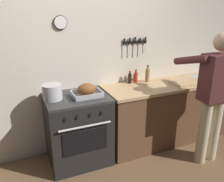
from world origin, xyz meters
The scene contains 10 objects.
wall_back centered at (0.00, 1.35, 1.30)m, with size 6.00×0.13×2.60m.
counter_block centered at (1.21, 0.99, 0.46)m, with size 2.03×0.65×0.90m.
stove centered at (-0.22, 0.99, 0.45)m, with size 0.76×0.67×0.90m.
person_cook centered at (1.32, 0.34, 0.95)m, with size 0.51×0.63×1.66m.
roasting_pan centered at (-0.10, 0.93, 0.97)m, with size 0.35×0.26×0.17m.
stock_pot centered at (-0.50, 1.01, 0.99)m, with size 0.23×0.23×0.18m.
cutting_board centered at (1.31, 0.86, 0.91)m, with size 0.36×0.24×0.02m, color tan.
bottle_vinegar centered at (0.89, 1.17, 1.00)m, with size 0.06×0.06×0.25m.
bottle_hot_sauce centered at (0.71, 1.20, 0.98)m, with size 0.05×0.05×0.20m.
bottle_soy_sauce centered at (0.62, 1.21, 0.97)m, with size 0.05×0.05×0.18m.
Camera 1 is at (-0.87, -1.59, 1.90)m, focal length 37.22 mm.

